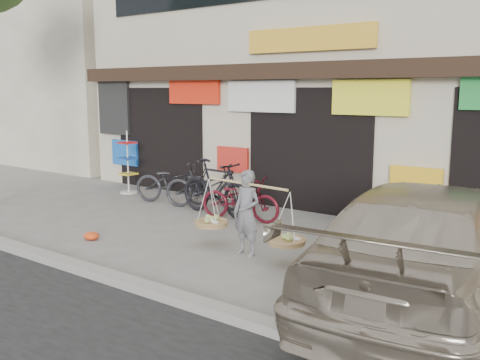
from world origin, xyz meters
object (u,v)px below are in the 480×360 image
Objects in this scene: bike_1 at (216,188)px; suv at (431,245)px; bike_2 at (240,199)px; bike_3 at (205,187)px; bike_0 at (173,182)px; display_rack at (128,168)px; street_vendor at (247,217)px.

suv reaches higher than bike_1.
bike_2 is 0.90× the size of bike_3.
bike_3 is at bearing 61.28° from bike_2.
bike_0 is at bearing -25.18° from suv.
bike_0 is 1.19× the size of display_rack.
bike_1 is at bearing 145.26° from street_vendor.
bike_1 is at bearing -139.32° from bike_3.
bike_0 is 0.98m from bike_3.
display_rack is (-3.39, 0.59, 0.05)m from bike_1.
suv is at bearing -132.28° from bike_3.
bike_1 is (1.57, -0.35, 0.09)m from bike_0.
bike_0 and bike_3 have the same top height.
display_rack reaches higher than street_vendor.
suv reaches higher than bike_0.
bike_0 is 1.62m from bike_1.
street_vendor is 1.14× the size of bike_3.
bike_0 is 0.96× the size of bike_1.
bike_3 is (-2.74, 2.22, -0.13)m from street_vendor.
street_vendor reaches higher than bike_2.
bike_2 is at bearing -119.35° from bike_0.
suv is at bearing -17.74° from display_rack.
display_rack is (-5.54, 2.46, 0.02)m from street_vendor.
suv is (6.73, -2.50, 0.27)m from bike_0.
street_vendor is 4.34m from bike_0.
suv is (5.75, -2.50, 0.27)m from bike_3.
display_rack is (-1.82, 0.24, 0.14)m from bike_0.
bike_2 is at bearing -90.44° from bike_1.
display_rack is at bearing 162.37° from street_vendor.
suv is 3.40× the size of display_rack.
bike_0 is 0.35× the size of suv.
bike_3 is 1.19× the size of display_rack.
street_vendor is 1.14× the size of bike_0.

